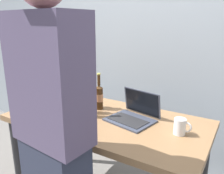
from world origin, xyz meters
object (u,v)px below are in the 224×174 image
Objects in this scene: coffee_mug at (180,127)px; beer_bottle_dark at (99,96)px; beer_bottle_amber at (91,94)px; beer_bottle_green at (89,101)px; laptop at (134,114)px; beer_bottle_brown at (89,100)px; person_figure at (53,134)px.

beer_bottle_dark is at bearing 171.55° from coffee_mug.
coffee_mug is (0.78, -0.10, -0.07)m from beer_bottle_amber.
coffee_mug is at bearing -7.09° from beer_bottle_amber.
beer_bottle_amber is (-0.11, 0.17, -0.01)m from beer_bottle_green.
laptop is 3.29× the size of coffee_mug.
laptop is 0.36m from coffee_mug.
laptop is 1.25× the size of beer_bottle_brown.
person_figure reaches higher than beer_bottle_green.
beer_bottle_brown is at bearing 110.31° from person_figure.
beer_bottle_amber is at bearing 122.29° from beer_bottle_green.
coffee_mug is (0.72, 0.01, -0.06)m from beer_bottle_brown.
beer_bottle_brown is 0.12m from beer_bottle_amber.
beer_bottle_brown reaches higher than laptop.
beer_bottle_amber is at bearing 174.97° from laptop.
person_figure is (0.28, -0.71, 0.02)m from beer_bottle_amber.
person_figure is (0.22, -0.60, 0.03)m from beer_bottle_brown.
person_figure reaches higher than beer_bottle_amber.
person_figure reaches higher than laptop.
person_figure is at bearing -68.29° from beer_bottle_amber.
laptop is at bearing 10.74° from beer_bottle_brown.
beer_bottle_brown is (-0.36, -0.07, 0.07)m from laptop.
beer_bottle_amber reaches higher than beer_bottle_dark.
beer_bottle_amber is at bearing 172.91° from coffee_mug.
beer_bottle_brown is 0.94× the size of beer_bottle_green.
beer_bottle_green reaches higher than beer_bottle_dark.
person_figure is at bearing -74.18° from beer_bottle_dark.
beer_bottle_brown is 2.62× the size of coffee_mug.
coffee_mug is at bearing 6.21° from beer_bottle_green.
beer_bottle_dark reaches higher than beer_bottle_brown.
beer_bottle_green is 0.56m from person_figure.
person_figure is at bearing -129.20° from coffee_mug.
coffee_mug is (0.36, -0.06, 0.01)m from laptop.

